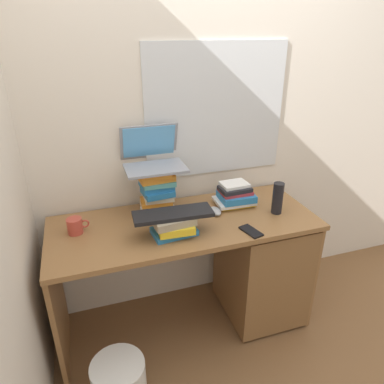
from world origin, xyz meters
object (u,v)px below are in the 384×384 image
Objects in this scene: computer_mouse at (215,211)px; water_bottle at (278,198)px; book_stack_side at (235,195)px; keyboard at (173,214)px; cell_phone at (251,231)px; mug at (75,226)px; wastebasket at (119,384)px; book_stack_keyboard_riser at (173,224)px; laptop at (153,157)px; desk at (245,261)px; book_stack_tall at (157,191)px.

water_bottle reaches higher than computer_mouse.
water_bottle is at bearing -42.26° from book_stack_side.
keyboard reaches higher than cell_phone.
book_stack_side reaches higher than mug.
wastebasket is at bearing 179.53° from cell_phone.
book_stack_keyboard_riser is 0.90× the size of wastebasket.
book_stack_side is 0.57m from laptop.
laptop is 2.51× the size of cell_phone.
book_stack_keyboard_riser reaches higher than wastebasket.
wastebasket is at bearing -119.95° from laptop.
desk is 0.70m from keyboard.
book_stack_tall reaches higher than cell_phone.
laptop is (-0.52, 0.23, 0.69)m from desk.
book_stack_side is at bearing 137.74° from water_bottle.
mug is 0.43× the size of wastebasket.
mug is at bearing 177.37° from computer_mouse.
book_stack_tall is at bearing 160.50° from computer_mouse.
computer_mouse is at bearing 25.31° from book_stack_keyboard_riser.
laptop reaches higher than book_stack_keyboard_riser.
book_stack_tall is at bearing 175.10° from book_stack_side.
keyboard reaches higher than wastebasket.
book_stack_tall is at bearing 125.48° from cell_phone.
book_stack_keyboard_riser is at bearing 150.30° from cell_phone.
mug is (-0.80, 0.04, 0.03)m from computer_mouse.
laptop is 0.57m from mug.
desk is 6.27× the size of book_stack_side.
mug reaches higher than computer_mouse.
keyboard is at bearing 38.07° from wastebasket.
book_stack_tall is at bearing 162.05° from desk.
mug is 1.16m from water_bottle.
mug is 0.87× the size of cell_phone.
laptop reaches higher than desk.
laptop is at bearing 60.05° from wastebasket.
cell_phone is at bearing -99.24° from book_stack_side.
desk is at bearing 23.99° from wastebasket.
book_stack_side is 1.22m from wastebasket.
book_stack_keyboard_riser is at bearing -154.95° from book_stack_side.
desk is 0.48m from water_bottle.
laptop is (-0.49, 0.10, 0.27)m from book_stack_side.
laptop reaches higher than wastebasket.
book_stack_tall reaches higher than water_bottle.
computer_mouse is (0.33, -0.12, -0.13)m from book_stack_tall.
mug reaches higher than desk.
water_bottle reaches higher than mug.
book_stack_tall reaches higher than book_stack_keyboard_riser.
computer_mouse is 1.05m from wastebasket.
cell_phone is 1.04m from wastebasket.
mug is at bearing -163.40° from laptop.
water_bottle is at bearing 6.79° from keyboard.
book_stack_tall is 2.39× the size of mug.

